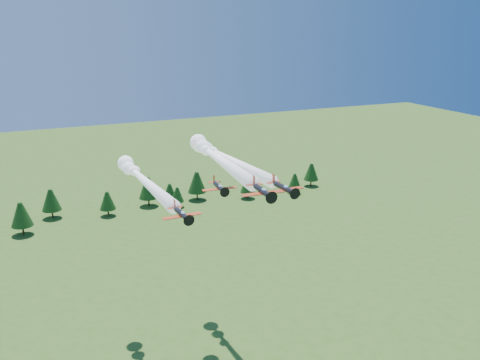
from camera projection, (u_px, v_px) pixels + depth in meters
name	position (u px, v px, depth m)	size (l,w,h in m)	color
plane_lead	(216.00, 157.00, 107.95)	(7.64, 42.78, 3.70)	black
plane_left	(142.00, 178.00, 112.64)	(7.01, 43.05, 3.70)	black
plane_right	(226.00, 158.00, 120.20)	(7.64, 45.43, 3.70)	black
plane_slot	(219.00, 187.00, 101.01)	(6.72, 7.30, 2.36)	black
treeline	(115.00, 198.00, 202.25)	(178.86, 20.22, 11.88)	#382314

